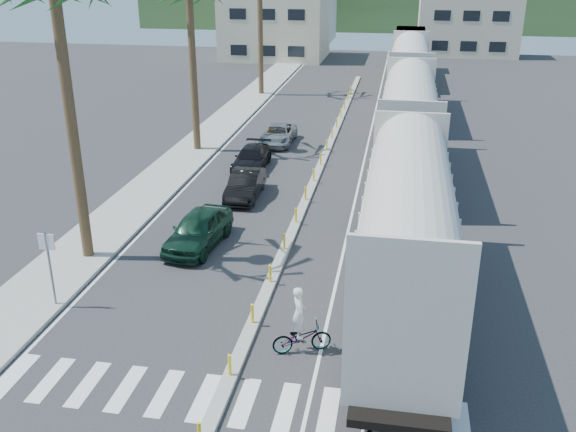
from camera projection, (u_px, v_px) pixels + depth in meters
The scene contains 14 objects.
ground at pixel (238, 360), 20.22m from camera, with size 140.00×140.00×0.00m, color #28282B.
sidewalk at pixel (208, 137), 44.34m from camera, with size 3.00×90.00×0.15m, color gray.
rails at pixel (406, 136), 44.89m from camera, with size 1.56×100.00×0.06m.
median at pixel (320, 166), 38.36m from camera, with size 0.45×60.00×0.85m.
crosswalk at pixel (221, 400), 18.40m from camera, with size 14.00×2.20×0.01m, color silver.
lane_markings at pixel (298, 143), 43.33m from camera, with size 9.42×90.00×0.01m.
freight_train at pixel (409, 107), 40.43m from camera, with size 3.00×60.94×5.85m.
street_sign at pixel (49, 258), 22.48m from camera, with size 0.60×0.08×3.00m.
buildings at pixel (324, 14), 84.84m from camera, with size 38.00×27.00×10.00m.
car_lead at pixel (198, 230), 27.76m from camera, with size 2.32×4.78×1.57m, color #103020.
car_second at pixel (245, 185), 33.38m from camera, with size 1.59×4.28×1.40m, color black.
car_third at pixel (252, 158), 37.87m from camera, with size 1.85×4.47×1.29m, color black.
car_rear at pixel (278, 135), 42.88m from camera, with size 2.07×4.47×1.24m, color #96989A.
cyclist at pixel (301, 332), 20.40m from camera, with size 1.97×2.37×2.30m.
Camera 1 is at (4.53, -16.44, 11.89)m, focal length 40.00 mm.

